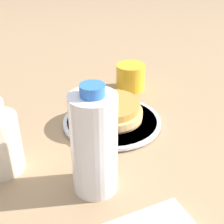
{
  "coord_description": "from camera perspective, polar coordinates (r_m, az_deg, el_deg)",
  "views": [
    {
      "loc": [
        -0.37,
        -0.51,
        0.39
      ],
      "look_at": [
        0.02,
        -0.02,
        0.03
      ],
      "focal_mm": 50.0,
      "sensor_mm": 36.0,
      "label": 1
    }
  ],
  "objects": [
    {
      "name": "water_bottle_near",
      "position": [
        0.51,
        -3.28,
        -5.81
      ],
      "size": [
        0.08,
        0.08,
        0.2
      ],
      "color": "white",
      "rests_on": "ground_plane"
    },
    {
      "name": "juice_glass",
      "position": [
        0.89,
        3.38,
        6.41
      ],
      "size": [
        0.08,
        0.08,
        0.07
      ],
      "color": "yellow",
      "rests_on": "ground_plane"
    },
    {
      "name": "plate",
      "position": [
        0.73,
        0.0,
        -1.76
      ],
      "size": [
        0.23,
        0.23,
        0.01
      ],
      "color": "silver",
      "rests_on": "ground_plane"
    },
    {
      "name": "pancake_stack",
      "position": [
        0.72,
        -0.1,
        0.14
      ],
      "size": [
        0.15,
        0.15,
        0.05
      ],
      "color": "tan",
      "rests_on": "plate"
    },
    {
      "name": "ground_plane",
      "position": [
        0.74,
        -2.06,
        -1.95
      ],
      "size": [
        4.0,
        4.0,
        0.0
      ],
      "primitive_type": "plane",
      "color": "#9E7F5B"
    }
  ]
}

